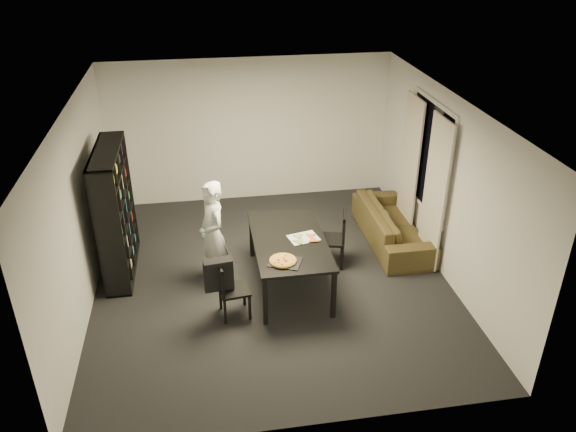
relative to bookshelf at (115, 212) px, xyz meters
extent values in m
cube|color=black|center=(2.16, -0.60, -0.95)|extent=(5.00, 5.50, 0.01)
cube|color=white|center=(2.16, -0.60, 1.65)|extent=(5.00, 5.50, 0.01)
cube|color=white|center=(2.16, 2.15, 0.35)|extent=(5.00, 0.01, 2.60)
cube|color=white|center=(2.16, -3.35, 0.35)|extent=(5.00, 0.01, 2.60)
cube|color=white|center=(-0.34, -0.60, 0.35)|extent=(0.01, 5.50, 2.60)
cube|color=white|center=(4.66, -0.60, 0.35)|extent=(0.01, 5.50, 2.60)
cube|color=black|center=(4.64, 0.00, 0.55)|extent=(0.02, 1.40, 1.60)
cube|color=white|center=(4.64, 0.00, 0.55)|extent=(0.03, 1.52, 1.72)
cube|color=beige|center=(4.56, -0.52, 0.20)|extent=(0.03, 0.70, 2.25)
cube|color=beige|center=(4.56, 0.52, 0.20)|extent=(0.03, 0.70, 2.25)
cube|color=black|center=(0.00, 0.00, 0.00)|extent=(0.35, 1.50, 1.90)
cube|color=black|center=(2.38, -0.79, -0.23)|extent=(0.99, 1.78, 0.04)
cube|color=black|center=(1.94, -1.63, -0.60)|extent=(0.06, 0.06, 0.70)
cube|color=black|center=(2.83, -1.63, -0.60)|extent=(0.06, 0.06, 0.70)
cube|color=black|center=(1.94, 0.05, -0.60)|extent=(0.06, 0.06, 0.70)
cube|color=black|center=(2.83, 0.05, -0.60)|extent=(0.06, 0.06, 0.70)
cube|color=black|center=(1.56, -1.37, -0.56)|extent=(0.43, 0.43, 0.04)
cube|color=black|center=(1.39, -1.39, -0.34)|extent=(0.09, 0.38, 0.41)
cube|color=black|center=(1.39, -1.39, -0.16)|extent=(0.07, 0.36, 0.05)
cube|color=black|center=(1.75, -1.51, -0.77)|extent=(0.04, 0.04, 0.37)
cube|color=black|center=(1.70, -1.19, -0.77)|extent=(0.04, 0.04, 0.37)
cube|color=black|center=(1.42, -1.55, -0.77)|extent=(0.04, 0.04, 0.37)
cube|color=black|center=(1.38, -1.23, -0.77)|extent=(0.04, 0.04, 0.37)
cube|color=black|center=(3.09, -0.35, -0.54)|extent=(0.49, 0.49, 0.04)
cube|color=black|center=(3.26, -0.40, -0.31)|extent=(0.14, 0.40, 0.43)
cube|color=black|center=(3.26, -0.40, -0.11)|extent=(0.13, 0.38, 0.05)
cube|color=black|center=(2.97, -0.14, -0.75)|extent=(0.04, 0.04, 0.39)
cube|color=black|center=(2.88, -0.47, -0.75)|extent=(0.04, 0.04, 0.39)
cube|color=black|center=(3.30, -0.23, -0.75)|extent=(0.04, 0.04, 0.39)
cube|color=black|center=(3.21, -0.56, -0.75)|extent=(0.04, 0.04, 0.39)
cube|color=black|center=(1.38, -1.39, -0.32)|extent=(0.38, 0.12, 0.41)
cube|color=black|center=(1.38, -1.39, -0.09)|extent=(0.38, 0.20, 0.05)
imported|color=white|center=(1.34, -0.52, -0.18)|extent=(0.54, 0.65, 1.55)
cube|color=black|center=(2.23, -1.37, -0.20)|extent=(0.49, 0.45, 0.01)
cylinder|color=#A47B2F|center=(2.21, -1.36, -0.18)|extent=(0.35, 0.35, 0.02)
cylinder|color=gold|center=(2.21, -1.36, -0.17)|extent=(0.31, 0.31, 0.01)
cube|color=white|center=(2.58, -0.80, -0.20)|extent=(0.46, 0.39, 0.01)
imported|color=#3E3919|center=(4.22, 0.14, -0.65)|extent=(0.79, 2.03, 0.59)
camera|label=1|loc=(1.29, -7.38, 3.70)|focal=35.00mm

